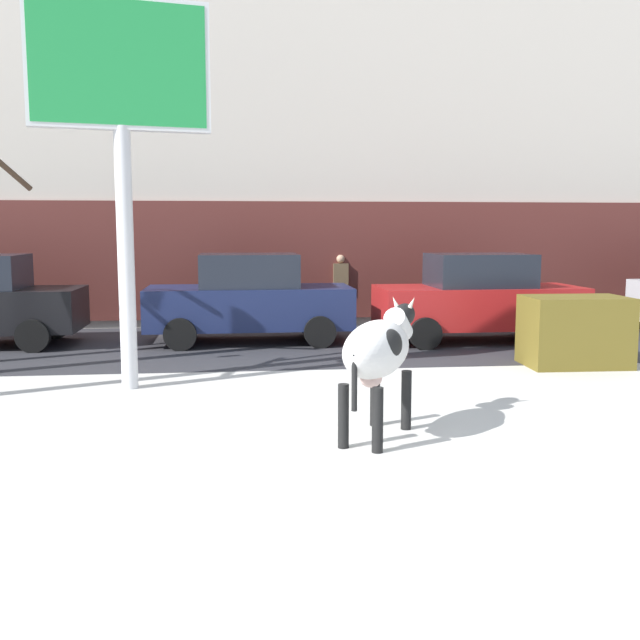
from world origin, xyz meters
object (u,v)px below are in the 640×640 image
at_px(cow_holstein, 380,350).
at_px(car_navy_sedan, 249,299).
at_px(car_red_sedan, 478,299).
at_px(pedestrian_near_billboard, 269,291).
at_px(pedestrian_by_cars, 340,290).
at_px(billboard, 120,88).
at_px(dumpster, 575,331).

relative_size(cow_holstein, car_navy_sedan, 0.44).
relative_size(car_navy_sedan, car_red_sedan, 1.00).
xyz_separation_m(cow_holstein, pedestrian_near_billboard, (-0.89, 9.45, -0.12)).
bearing_deg(car_red_sedan, cow_holstein, -116.80).
bearing_deg(pedestrian_by_cars, billboard, -121.63).
distance_m(pedestrian_by_cars, dumpster, 6.48).
bearing_deg(dumpster, pedestrian_near_billboard, 132.17).
xyz_separation_m(cow_holstein, car_red_sedan, (3.37, 6.68, -0.09)).
height_order(pedestrian_by_cars, dumpster, pedestrian_by_cars).
bearing_deg(cow_holstein, car_navy_sedan, 101.03).
bearing_deg(billboard, car_navy_sedan, 66.63).
bearing_deg(car_red_sedan, dumpster, -74.26).
distance_m(car_red_sedan, pedestrian_by_cars, 3.75).
bearing_deg(cow_holstein, billboard, 137.96).
xyz_separation_m(billboard, pedestrian_near_billboard, (2.31, 6.57, -3.43)).
bearing_deg(car_navy_sedan, cow_holstein, -78.97).
bearing_deg(car_red_sedan, pedestrian_by_cars, 132.24).
bearing_deg(pedestrian_near_billboard, billboard, -109.39).
distance_m(billboard, car_navy_sedan, 5.71).
bearing_deg(pedestrian_by_cars, pedestrian_near_billboard, 180.00).
relative_size(billboard, pedestrian_near_billboard, 3.21).
bearing_deg(pedestrian_near_billboard, car_navy_sedan, -101.81).
distance_m(billboard, car_red_sedan, 8.32).
height_order(pedestrian_near_billboard, dumpster, pedestrian_near_billboard).
relative_size(cow_holstein, car_red_sedan, 0.44).
bearing_deg(cow_holstein, car_red_sedan, 63.20).
xyz_separation_m(cow_holstein, dumpster, (4.16, 3.89, -0.40)).
relative_size(cow_holstein, pedestrian_near_billboard, 1.06).
distance_m(cow_holstein, dumpster, 5.70).
xyz_separation_m(pedestrian_by_cars, dumpster, (3.31, -5.57, -0.28)).
distance_m(car_navy_sedan, dumpster, 6.41).
distance_m(cow_holstein, billboard, 5.43).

